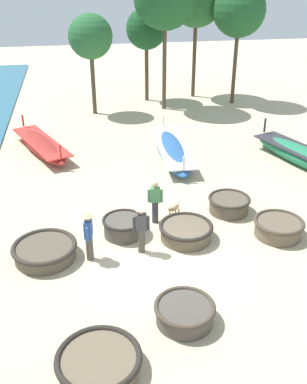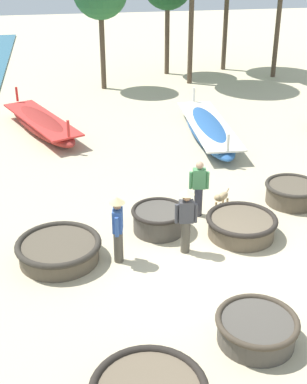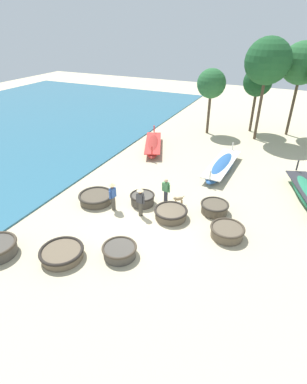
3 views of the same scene
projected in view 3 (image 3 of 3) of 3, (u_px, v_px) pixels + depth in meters
name	position (u px, v px, depth m)	size (l,w,h in m)	color
ground_plane	(146.00, 223.00, 15.60)	(80.00, 80.00, 0.00)	#C6B793
coracle_front_left	(171.00, 213.00, 15.85)	(1.79, 1.79, 0.54)	brown
coracle_far_right	(227.00, 231.00, 14.45)	(1.67, 1.67, 0.58)	brown
coracle_front_right	(96.00, 198.00, 17.27)	(2.00, 2.00, 0.51)	brown
coracle_far_left	(142.00, 199.00, 17.03)	(1.42, 1.42, 0.62)	#4C473F
coracle_upturned	(120.00, 251.00, 13.28)	(1.57, 1.57, 0.53)	#4C473F
coracle_center	(214.00, 207.00, 16.28)	(1.53, 1.53, 0.59)	brown
coracle_tilted	(62.00, 253.00, 13.18)	(1.96, 1.96, 0.48)	brown
long_boat_red_hull	(222.00, 166.00, 20.89)	(1.56, 5.96, 1.13)	#285693
long_boat_white_hull	(153.00, 145.00, 24.35)	(3.16, 5.37, 1.19)	maroon
fisherman_hauling	(113.00, 195.00, 16.20)	(0.36, 0.52, 1.67)	#4C473D
fisherman_with_hat	(166.00, 191.00, 16.83)	(0.52, 0.28, 1.57)	#383842
fisherman_by_coracle	(140.00, 200.00, 15.72)	(0.53, 0.36, 1.67)	#4C473D
dog	(178.00, 199.00, 16.95)	(0.54, 0.50, 0.55)	tan
tree_right_mid	(302.00, 63.00, 24.58)	(3.42, 3.42, 7.80)	#4C3D2D
tree_left_mid	(211.00, 84.00, 25.77)	(2.49, 2.49, 5.66)	#4C3D2D
tree_center	(268.00, 61.00, 23.41)	(3.59, 3.59, 8.17)	#4C3D2D
tree_rightmost	(258.00, 82.00, 26.26)	(2.51, 2.51, 5.71)	#4C3D2D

